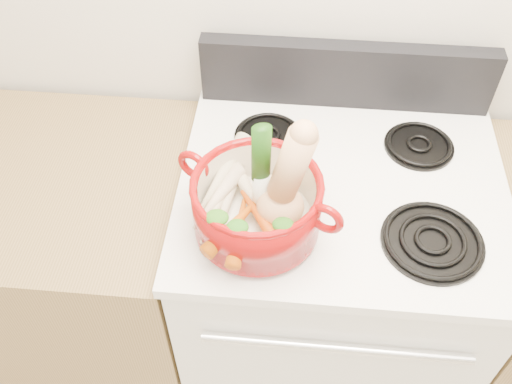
# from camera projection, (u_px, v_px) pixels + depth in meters

# --- Properties ---
(stove_body) EXTENTS (0.76, 0.65, 0.92)m
(stove_body) POSITION_uv_depth(u_px,v_px,m) (325.00, 292.00, 1.72)
(stove_body) COLOR silver
(stove_body) RESTS_ON floor
(cooktop) EXTENTS (0.78, 0.67, 0.03)m
(cooktop) POSITION_uv_depth(u_px,v_px,m) (343.00, 187.00, 1.37)
(cooktop) COLOR white
(cooktop) RESTS_ON stove_body
(control_backsplash) EXTENTS (0.76, 0.05, 0.18)m
(control_backsplash) POSITION_uv_depth(u_px,v_px,m) (346.00, 75.00, 1.48)
(control_backsplash) COLOR black
(control_backsplash) RESTS_ON cooktop
(oven_handle) EXTENTS (0.60, 0.02, 0.02)m
(oven_handle) POSITION_uv_depth(u_px,v_px,m) (336.00, 348.00, 1.26)
(oven_handle) COLOR silver
(oven_handle) RESTS_ON stove_body
(burner_front_left) EXTENTS (0.22, 0.22, 0.02)m
(burner_front_left) POSITION_uv_depth(u_px,v_px,m) (258.00, 228.00, 1.25)
(burner_front_left) COLOR black
(burner_front_left) RESTS_ON cooktop
(burner_front_right) EXTENTS (0.22, 0.22, 0.02)m
(burner_front_right) POSITION_uv_depth(u_px,v_px,m) (433.00, 240.00, 1.23)
(burner_front_right) COLOR black
(burner_front_right) RESTS_ON cooktop
(burner_back_left) EXTENTS (0.17, 0.17, 0.02)m
(burner_back_left) POSITION_uv_depth(u_px,v_px,m) (268.00, 135.00, 1.45)
(burner_back_left) COLOR black
(burner_back_left) RESTS_ON cooktop
(burner_back_right) EXTENTS (0.17, 0.17, 0.02)m
(burner_back_right) POSITION_uv_depth(u_px,v_px,m) (419.00, 144.00, 1.43)
(burner_back_right) COLOR black
(burner_back_right) RESTS_ON cooktop
(dutch_oven) EXTENTS (0.36, 0.36, 0.13)m
(dutch_oven) POSITION_uv_depth(u_px,v_px,m) (257.00, 205.00, 1.20)
(dutch_oven) COLOR maroon
(dutch_oven) RESTS_ON burner_front_left
(pot_handle_left) EXTENTS (0.08, 0.05, 0.08)m
(pot_handle_left) POSITION_uv_depth(u_px,v_px,m) (193.00, 165.00, 1.21)
(pot_handle_left) COLOR maroon
(pot_handle_left) RESTS_ON dutch_oven
(pot_handle_right) EXTENTS (0.08, 0.05, 0.08)m
(pot_handle_right) POSITION_uv_depth(u_px,v_px,m) (326.00, 219.00, 1.11)
(pot_handle_right) COLOR maroon
(pot_handle_right) RESTS_ON dutch_oven
(squash) EXTENTS (0.16, 0.11, 0.27)m
(squash) POSITION_uv_depth(u_px,v_px,m) (282.00, 179.00, 1.13)
(squash) COLOR #E4AD75
(squash) RESTS_ON dutch_oven
(leek) EXTENTS (0.05, 0.06, 0.26)m
(leek) POSITION_uv_depth(u_px,v_px,m) (261.00, 170.00, 1.14)
(leek) COLOR silver
(leek) RESTS_ON dutch_oven
(ginger) EXTENTS (0.08, 0.07, 0.04)m
(ginger) POSITION_uv_depth(u_px,v_px,m) (274.00, 186.00, 1.26)
(ginger) COLOR #CFBB7F
(ginger) RESTS_ON dutch_oven
(parsnip_0) EXTENTS (0.06, 0.21, 0.06)m
(parsnip_0) POSITION_uv_depth(u_px,v_px,m) (227.00, 200.00, 1.23)
(parsnip_0) COLOR beige
(parsnip_0) RESTS_ON dutch_oven
(parsnip_1) EXTENTS (0.08, 0.21, 0.06)m
(parsnip_1) POSITION_uv_depth(u_px,v_px,m) (217.00, 201.00, 1.22)
(parsnip_1) COLOR beige
(parsnip_1) RESTS_ON dutch_oven
(parsnip_2) EXTENTS (0.15, 0.20, 0.06)m
(parsnip_2) POSITION_uv_depth(u_px,v_px,m) (244.00, 182.00, 1.24)
(parsnip_2) COLOR beige
(parsnip_2) RESTS_ON dutch_oven
(parsnip_3) EXTENTS (0.12, 0.17, 0.05)m
(parsnip_3) POSITION_uv_depth(u_px,v_px,m) (217.00, 197.00, 1.22)
(parsnip_3) COLOR beige
(parsnip_3) RESTS_ON dutch_oven
(parsnip_4) EXTENTS (0.12, 0.22, 0.06)m
(parsnip_4) POSITION_uv_depth(u_px,v_px,m) (223.00, 173.00, 1.24)
(parsnip_4) COLOR beige
(parsnip_4) RESTS_ON dutch_oven
(carrot_0) EXTENTS (0.04, 0.17, 0.05)m
(carrot_0) POSITION_uv_depth(u_px,v_px,m) (239.00, 233.00, 1.17)
(carrot_0) COLOR #D8630A
(carrot_0) RESTS_ON dutch_oven
(carrot_1) EXTENTS (0.12, 0.16, 0.05)m
(carrot_1) POSITION_uv_depth(u_px,v_px,m) (233.00, 227.00, 1.17)
(carrot_1) COLOR #BC5709
(carrot_1) RESTS_ON dutch_oven
(carrot_2) EXTENTS (0.13, 0.16, 0.05)m
(carrot_2) POSITION_uv_depth(u_px,v_px,m) (262.00, 222.00, 1.18)
(carrot_2) COLOR #B95009
(carrot_2) RESTS_ON dutch_oven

